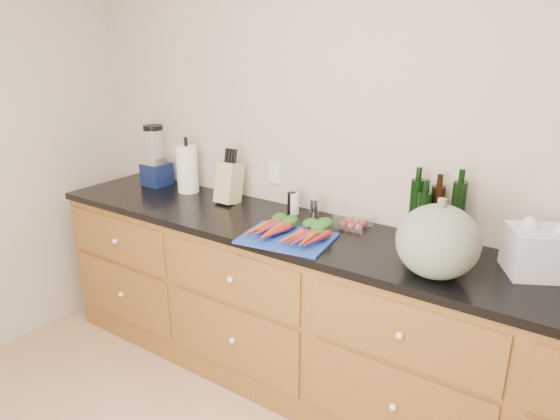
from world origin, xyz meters
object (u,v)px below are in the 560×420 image
Objects in this scene: carrots at (292,230)px; cutting_board at (287,238)px; paper_towel at (187,169)px; knife_block at (229,183)px; squash at (438,242)px; tomato_box at (353,221)px; blender_appliance at (155,159)px.

cutting_board is at bearing -90.00° from carrots.
paper_towel reaches higher than knife_block.
paper_towel is at bearing 164.22° from carrots.
paper_towel reaches higher than cutting_board.
squash is 1.14× the size of paper_towel.
squash is 2.04× the size of tomato_box.
carrots is 0.35m from tomato_box.
paper_towel reaches higher than tomato_box.
cutting_board is 1.08× the size of blender_appliance.
carrots is 1.02m from paper_towel.
cutting_board is 0.39m from tomato_box.
knife_block is 0.82m from tomato_box.
knife_block is at bearing 168.00° from squash.
cutting_board is 0.69m from knife_block.
knife_block is at bearing -3.19° from paper_towel.
knife_block is at bearing -177.88° from tomato_box.
carrots is at bearing -15.78° from paper_towel.
paper_towel is at bearing 0.43° from blender_appliance.
tomato_box is (0.20, 0.28, 0.00)m from carrots.
tomato_box is at bearing 0.48° from blender_appliance.
carrots is 0.99× the size of blender_appliance.
squash is at bearing -8.66° from blender_appliance.
paper_towel is at bearing 176.81° from knife_block.
blender_appliance is 1.66× the size of knife_block.
tomato_box is at bearing 0.49° from paper_towel.
cutting_board is at bearing -178.83° from squash.
tomato_box is (-0.53, 0.32, -0.11)m from squash.
cutting_board is 1.09× the size of carrots.
carrots is at bearing 177.62° from squash.
cutting_board is at bearing -14.12° from blender_appliance.
paper_towel is 1.17m from tomato_box.
squash is (0.73, 0.01, 0.15)m from cutting_board.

